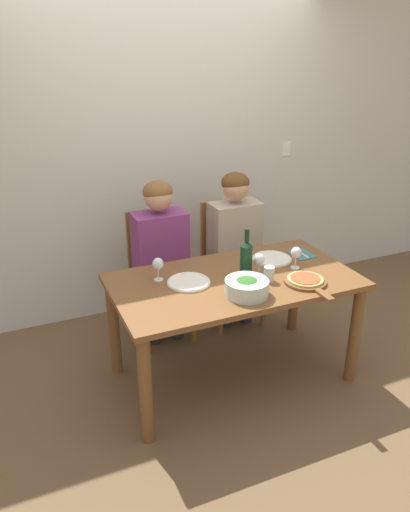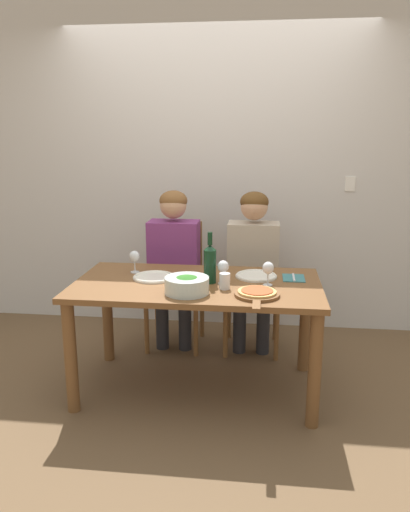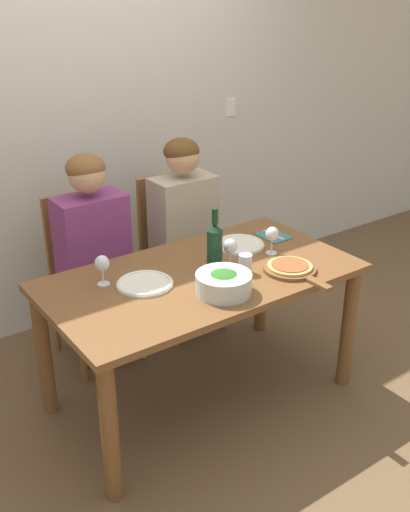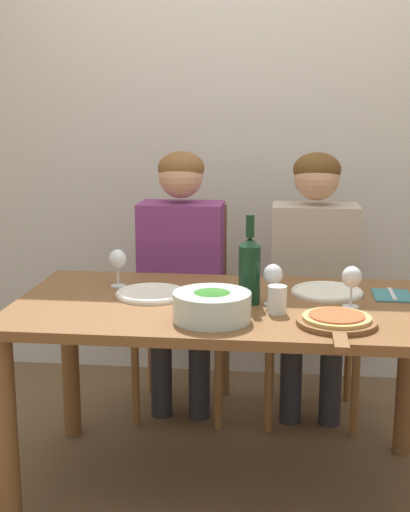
# 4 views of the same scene
# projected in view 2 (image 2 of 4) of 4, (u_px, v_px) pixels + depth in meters

# --- Properties ---
(ground_plane) EXTENTS (40.00, 40.00, 0.00)m
(ground_plane) POSITION_uv_depth(u_px,v_px,m) (198.00, 388.00, 3.32)
(ground_plane) COLOR brown
(back_wall) EXTENTS (10.00, 0.06, 2.70)m
(back_wall) POSITION_uv_depth(u_px,v_px,m) (216.00, 170.00, 4.19)
(back_wall) COLOR silver
(back_wall) RESTS_ON ground
(dining_table) EXTENTS (1.55, 0.84, 0.74)m
(dining_table) POSITION_uv_depth(u_px,v_px,m) (197.00, 299.00, 3.17)
(dining_table) COLOR brown
(dining_table) RESTS_ON ground
(chair_left) EXTENTS (0.42, 0.42, 0.97)m
(chair_left) POSITION_uv_depth(u_px,v_px,m) (177.00, 279.00, 3.97)
(chair_left) COLOR brown
(chair_left) RESTS_ON ground
(chair_right) EXTENTS (0.42, 0.42, 0.97)m
(chair_right) POSITION_uv_depth(u_px,v_px,m) (253.00, 282.00, 3.90)
(chair_right) COLOR brown
(chair_right) RESTS_ON ground
(person_woman) EXTENTS (0.47, 0.51, 1.24)m
(person_woman) POSITION_uv_depth(u_px,v_px,m) (174.00, 255.00, 3.80)
(person_woman) COLOR #28282D
(person_woman) RESTS_ON ground
(person_man) EXTENTS (0.47, 0.51, 1.24)m
(person_man) POSITION_uv_depth(u_px,v_px,m) (253.00, 257.00, 3.73)
(person_man) COLOR #28282D
(person_man) RESTS_ON ground
(wine_bottle) EXTENTS (0.08, 0.08, 0.32)m
(wine_bottle) POSITION_uv_depth(u_px,v_px,m) (210.00, 263.00, 3.11)
(wine_bottle) COLOR black
(wine_bottle) RESTS_ON dining_table
(broccoli_bowl) EXTENTS (0.26, 0.26, 0.11)m
(broccoli_bowl) POSITION_uv_depth(u_px,v_px,m) (187.00, 285.00, 2.92)
(broccoli_bowl) COLOR silver
(broccoli_bowl) RESTS_ON dining_table
(dinner_plate_left) EXTENTS (0.27, 0.27, 0.02)m
(dinner_plate_left) POSITION_uv_depth(u_px,v_px,m) (154.00, 277.00, 3.23)
(dinner_plate_left) COLOR silver
(dinner_plate_left) RESTS_ON dining_table
(dinner_plate_right) EXTENTS (0.27, 0.27, 0.02)m
(dinner_plate_right) POSITION_uv_depth(u_px,v_px,m) (256.00, 276.00, 3.26)
(dinner_plate_right) COLOR silver
(dinner_plate_right) RESTS_ON dining_table
(pizza_on_board) EXTENTS (0.26, 0.40, 0.04)m
(pizza_on_board) POSITION_uv_depth(u_px,v_px,m) (257.00, 294.00, 2.87)
(pizza_on_board) COLOR brown
(pizza_on_board) RESTS_ON dining_table
(wine_glass_left) EXTENTS (0.07, 0.07, 0.15)m
(wine_glass_left) POSITION_uv_depth(u_px,v_px,m) (135.00, 258.00, 3.34)
(wine_glass_left) COLOR silver
(wine_glass_left) RESTS_ON dining_table
(wine_glass_right) EXTENTS (0.07, 0.07, 0.15)m
(wine_glass_right) POSITION_uv_depth(u_px,v_px,m) (268.00, 269.00, 3.06)
(wine_glass_right) COLOR silver
(wine_glass_right) RESTS_ON dining_table
(wine_glass_centre) EXTENTS (0.07, 0.07, 0.15)m
(wine_glass_centre) POSITION_uv_depth(u_px,v_px,m) (223.00, 268.00, 3.09)
(wine_glass_centre) COLOR silver
(wine_glass_centre) RESTS_ON dining_table
(water_tumbler) EXTENTS (0.07, 0.07, 0.10)m
(water_tumbler) POSITION_uv_depth(u_px,v_px,m) (225.00, 281.00, 3.00)
(water_tumbler) COLOR silver
(water_tumbler) RESTS_ON dining_table
(fork_on_napkin) EXTENTS (0.14, 0.18, 0.01)m
(fork_on_napkin) POSITION_uv_depth(u_px,v_px,m) (294.00, 278.00, 3.23)
(fork_on_napkin) COLOR #387075
(fork_on_napkin) RESTS_ON dining_table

